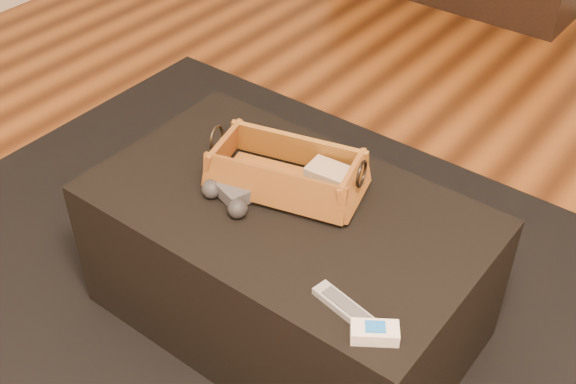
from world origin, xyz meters
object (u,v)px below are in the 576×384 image
Objects in this scene: game_controller at (228,196)px; silver_remote at (348,309)px; ottoman at (287,264)px; cream_gadget at (375,332)px; tv_remote at (277,182)px; wicker_basket at (287,174)px.

silver_remote is at bearing -14.80° from game_controller.
game_controller is 0.87× the size of silver_remote.
game_controller is at bearing 165.20° from silver_remote.
ottoman is 9.19× the size of cream_gadget.
cream_gadget is at bearing -29.69° from ottoman.
game_controller reaches higher than silver_remote.
silver_remote is 0.08m from cream_gadget.
tv_remote reaches higher than ottoman.
game_controller is (-0.11, -0.09, 0.24)m from ottoman.
tv_remote is at bearing 150.05° from ottoman.
game_controller reaches higher than cream_gadget.
ottoman is at bearing -50.83° from tv_remote.
ottoman is 4.83× the size of tv_remote.
tv_remote is 0.03m from wicker_basket.
game_controller reaches higher than tv_remote.
cream_gadget is (0.46, -0.26, -0.01)m from tv_remote.
wicker_basket is at bearing 30.87° from tv_remote.
tv_remote is 0.44m from silver_remote.
game_controller is (-0.06, -0.12, 0.00)m from tv_remote.
game_controller reaches higher than ottoman.
silver_remote is 1.68× the size of cream_gadget.
game_controller is 1.47× the size of cream_gadget.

